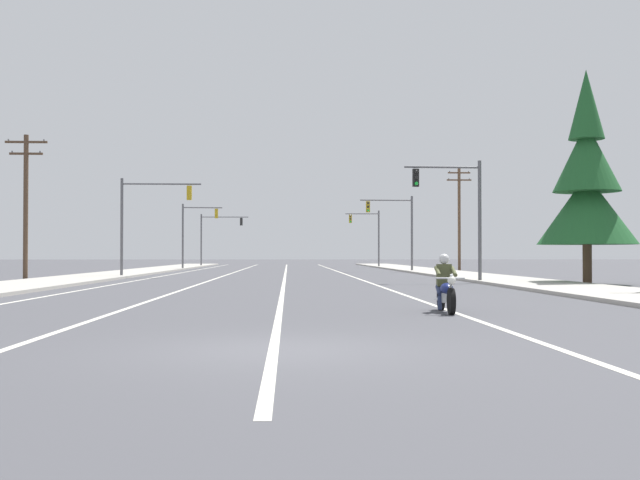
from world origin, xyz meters
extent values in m
plane|color=#47474C|center=(0.00, 0.00, 0.00)|extent=(400.00, 400.00, 0.00)
cube|color=beige|center=(-0.08, 45.00, 0.00)|extent=(0.16, 100.00, 0.01)
cube|color=beige|center=(-4.15, 45.00, 0.00)|extent=(0.16, 100.00, 0.01)
cube|color=beige|center=(4.26, 45.00, 0.00)|extent=(0.16, 100.00, 0.01)
cube|color=beige|center=(-8.17, 45.00, 0.00)|extent=(0.16, 100.00, 0.01)
cube|color=#ADA89E|center=(11.69, 40.00, 0.07)|extent=(4.40, 110.00, 0.14)
cube|color=#ADA89E|center=(-11.69, 40.00, 0.07)|extent=(4.40, 110.00, 0.14)
cylinder|color=black|center=(4.03, 6.55, 0.32)|extent=(0.14, 0.64, 0.64)
cylinder|color=black|center=(4.09, 8.10, 0.32)|extent=(0.14, 0.64, 0.64)
cylinder|color=silver|center=(4.04, 6.65, 0.64)|extent=(0.08, 0.33, 0.68)
sphere|color=white|center=(4.03, 6.50, 0.82)|extent=(0.20, 0.20, 0.20)
cylinder|color=silver|center=(4.04, 6.70, 0.87)|extent=(0.70, 0.07, 0.04)
ellipsoid|color=navy|center=(4.06, 7.20, 0.60)|extent=(0.34, 0.57, 0.28)
cube|color=silver|center=(4.06, 7.32, 0.37)|extent=(0.26, 0.45, 0.24)
cube|color=black|center=(4.07, 7.64, 0.54)|extent=(0.30, 0.53, 0.12)
cube|color=navy|center=(4.09, 8.05, 0.62)|extent=(0.21, 0.37, 0.08)
cylinder|color=silver|center=(3.94, 7.73, 0.30)|extent=(0.10, 0.55, 0.08)
cube|color=#4C512D|center=(4.07, 7.60, 0.92)|extent=(0.37, 0.25, 0.56)
sphere|color=silver|center=(4.07, 7.58, 1.33)|extent=(0.26, 0.26, 0.26)
cylinder|color=navy|center=(4.21, 7.46, 0.54)|extent=(0.16, 0.44, 0.30)
cylinder|color=navy|center=(4.22, 7.28, 0.24)|extent=(0.12, 0.16, 0.35)
cylinder|color=#4C512D|center=(4.26, 7.34, 1.02)|extent=(0.12, 0.53, 0.27)
cylinder|color=navy|center=(3.93, 7.47, 0.54)|extent=(0.16, 0.44, 0.30)
cylinder|color=navy|center=(3.90, 7.29, 0.24)|extent=(0.12, 0.16, 0.35)
cylinder|color=#4C512D|center=(3.86, 7.35, 1.02)|extent=(0.12, 0.53, 0.27)
cylinder|color=#56565B|center=(9.84, 26.91, 3.10)|extent=(0.18, 0.18, 6.20)
cylinder|color=#56565B|center=(7.91, 26.83, 5.85)|extent=(3.87, 0.27, 0.11)
cube|color=black|center=(6.55, 26.78, 5.30)|extent=(0.31, 0.25, 0.90)
sphere|color=black|center=(6.56, 26.62, 5.60)|extent=(0.18, 0.18, 0.18)
sphere|color=black|center=(6.56, 26.62, 5.30)|extent=(0.18, 0.18, 0.18)
sphere|color=green|center=(6.56, 26.62, 5.00)|extent=(0.18, 0.18, 0.18)
cylinder|color=#56565B|center=(-10.27, 36.80, 3.10)|extent=(0.18, 0.18, 6.20)
cylinder|color=#56565B|center=(-7.80, 36.81, 5.85)|extent=(4.92, 0.14, 0.11)
cube|color=#B79319|center=(-6.08, 36.82, 5.30)|extent=(0.30, 0.24, 0.90)
sphere|color=black|center=(-6.08, 36.97, 5.60)|extent=(0.18, 0.18, 0.18)
sphere|color=black|center=(-6.08, 36.97, 5.30)|extent=(0.18, 0.18, 0.18)
sphere|color=green|center=(-6.08, 36.97, 5.00)|extent=(0.18, 0.18, 0.18)
cylinder|color=#56565B|center=(10.22, 50.71, 3.10)|extent=(0.18, 0.18, 6.20)
cylinder|color=#56565B|center=(8.09, 50.61, 5.85)|extent=(4.26, 0.30, 0.11)
cube|color=#B79319|center=(6.60, 50.54, 5.30)|extent=(0.31, 0.25, 0.90)
sphere|color=black|center=(6.61, 50.39, 5.60)|extent=(0.18, 0.18, 0.18)
sphere|color=black|center=(6.61, 50.39, 5.30)|extent=(0.18, 0.18, 0.18)
sphere|color=green|center=(6.61, 50.39, 5.00)|extent=(0.18, 0.18, 0.18)
cylinder|color=#56565B|center=(-9.81, 61.22, 3.10)|extent=(0.18, 0.18, 6.20)
cylinder|color=#56565B|center=(-7.97, 61.33, 5.85)|extent=(3.69, 0.33, 0.11)
cube|color=#B79319|center=(-6.68, 61.41, 5.30)|extent=(0.31, 0.26, 0.90)
sphere|color=black|center=(-6.69, 61.56, 5.60)|extent=(0.18, 0.18, 0.18)
sphere|color=black|center=(-6.69, 61.56, 5.30)|extent=(0.18, 0.18, 0.18)
sphere|color=green|center=(-6.69, 61.56, 5.00)|extent=(0.18, 0.18, 0.18)
cylinder|color=#56565B|center=(9.98, 71.72, 3.10)|extent=(0.18, 0.18, 6.20)
cylinder|color=#56565B|center=(8.16, 71.74, 5.85)|extent=(3.65, 0.15, 0.11)
cube|color=#B79319|center=(6.88, 71.76, 5.30)|extent=(0.30, 0.24, 0.90)
sphere|color=black|center=(6.88, 71.60, 5.60)|extent=(0.18, 0.18, 0.18)
sphere|color=black|center=(6.88, 71.60, 5.30)|extent=(0.18, 0.18, 0.18)
sphere|color=green|center=(6.88, 71.60, 5.00)|extent=(0.18, 0.18, 0.18)
cylinder|color=#56565B|center=(-10.17, 79.80, 3.10)|extent=(0.18, 0.18, 6.20)
cylinder|color=#56565B|center=(-7.38, 79.70, 5.85)|extent=(5.57, 0.30, 0.11)
cube|color=black|center=(-5.43, 79.64, 5.30)|extent=(0.31, 0.25, 0.90)
sphere|color=black|center=(-5.43, 79.79, 5.60)|extent=(0.18, 0.18, 0.18)
sphere|color=black|center=(-5.43, 79.79, 5.30)|extent=(0.18, 0.18, 0.18)
sphere|color=green|center=(-5.43, 79.79, 5.00)|extent=(0.18, 0.18, 0.18)
cylinder|color=#4C3828|center=(-14.43, 31.57, 4.04)|extent=(0.26, 0.26, 8.08)
cube|color=#4C3828|center=(-14.43, 31.57, 7.68)|extent=(2.31, 0.12, 0.12)
cylinder|color=slate|center=(-15.40, 31.57, 7.78)|extent=(0.08, 0.08, 0.12)
cylinder|color=slate|center=(-13.46, 31.57, 7.78)|extent=(0.08, 0.08, 0.12)
cube|color=#4C3828|center=(-14.43, 31.57, 7.03)|extent=(1.82, 0.12, 0.12)
cylinder|color=slate|center=(-15.19, 31.57, 7.13)|extent=(0.08, 0.08, 0.12)
cylinder|color=slate|center=(-13.66, 31.57, 7.13)|extent=(0.08, 0.08, 0.12)
cylinder|color=brown|center=(15.45, 56.67, 4.58)|extent=(0.26, 0.26, 9.16)
cube|color=brown|center=(15.45, 56.67, 8.76)|extent=(2.02, 0.12, 0.12)
cylinder|color=slate|center=(14.61, 56.67, 8.86)|extent=(0.08, 0.08, 0.12)
cylinder|color=slate|center=(16.30, 56.67, 8.86)|extent=(0.08, 0.08, 0.12)
cube|color=brown|center=(15.45, 56.67, 8.11)|extent=(2.22, 0.12, 0.12)
cylinder|color=slate|center=(14.52, 56.67, 8.21)|extent=(0.08, 0.08, 0.12)
cylinder|color=slate|center=(16.38, 56.67, 8.21)|extent=(0.08, 0.08, 0.12)
cylinder|color=#4C3828|center=(14.39, 24.43, 0.96)|extent=(0.43, 0.43, 1.91)
cone|color=#1E5628|center=(14.39, 24.43, 3.59)|extent=(4.68, 4.68, 3.35)
cone|color=#1E5628|center=(14.39, 24.43, 6.11)|extent=(3.18, 3.18, 3.35)
cone|color=#1E5628|center=(14.39, 24.43, 8.62)|extent=(1.68, 1.68, 3.35)
camera|label=1|loc=(0.14, -11.71, 1.45)|focal=43.25mm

